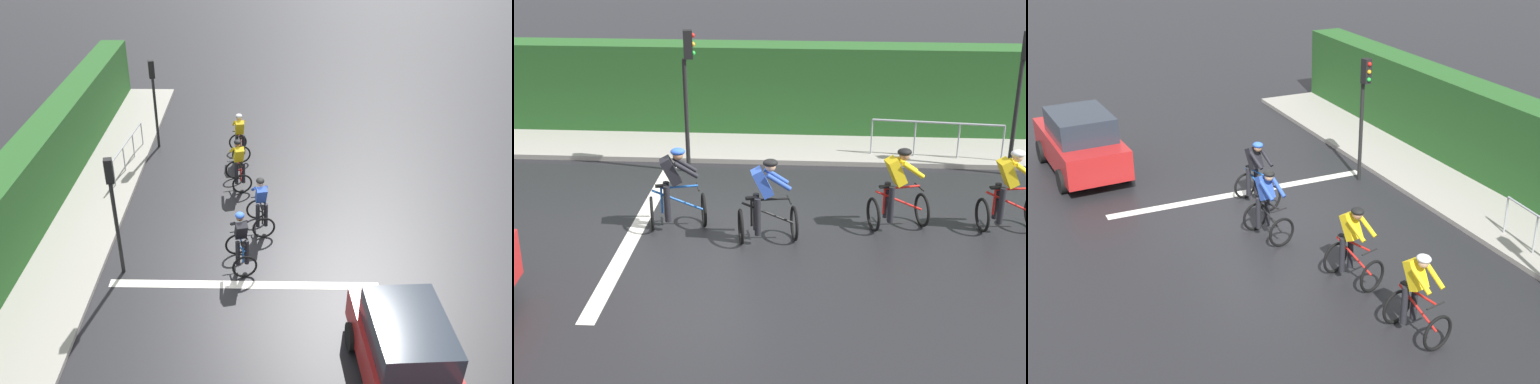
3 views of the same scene
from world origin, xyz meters
The scene contains 11 objects.
ground_plane centered at (0.00, 0.00, 0.00)m, with size 80.00×80.00×0.00m, color black.
sidewalk_kerb centered at (-5.21, 2.00, 0.06)m, with size 2.80×21.40×0.12m, color #9E998E.
stone_wall_low centered at (-6.11, 2.00, 0.26)m, with size 0.44×21.40×0.53m, color gray.
hedge_wall centered at (-6.41, 2.00, 1.22)m, with size 1.10×21.40×2.43m, color #265623.
road_marking_stop_line centered at (0.00, -1.20, 0.00)m, with size 7.00×0.30×0.01m, color silver.
cyclist_lead centered at (-0.41, 6.03, 0.80)m, with size 0.85×1.18×1.66m.
cyclist_second centered at (-0.35, 3.90, 0.80)m, with size 0.96×1.23×1.66m.
cyclist_mid centered at (0.40, 1.38, 0.80)m, with size 0.89×1.20×1.66m.
cyclist_fourth centered at (-0.10, -0.43, 0.80)m, with size 0.92×1.21×1.66m.
car_red centered at (3.41, -4.46, 0.87)m, with size 2.08×4.20×1.76m.
traffic_light_near_crossing centered at (-3.25, -0.65, 2.22)m, with size 0.24×0.31×3.34m.
Camera 3 is at (6.34, 14.99, 7.54)m, focal length 51.12 mm.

